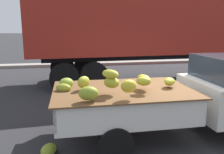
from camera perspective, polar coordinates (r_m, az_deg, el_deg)
ground at (r=5.80m, az=15.61°, el=-11.93°), size 220.00×220.00×0.00m
curb_strip at (r=14.99m, az=-1.47°, el=3.39°), size 80.00×0.80×0.16m
pickup_truck at (r=5.58m, az=22.87°, el=-3.80°), size 4.99×1.95×1.70m
semi_trailer at (r=10.75m, az=13.71°, el=12.86°), size 12.10×3.09×3.95m
fallen_banana_bunch_near_tailgate at (r=4.63m, az=-15.26°, el=-16.86°), size 0.40×0.45×0.21m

